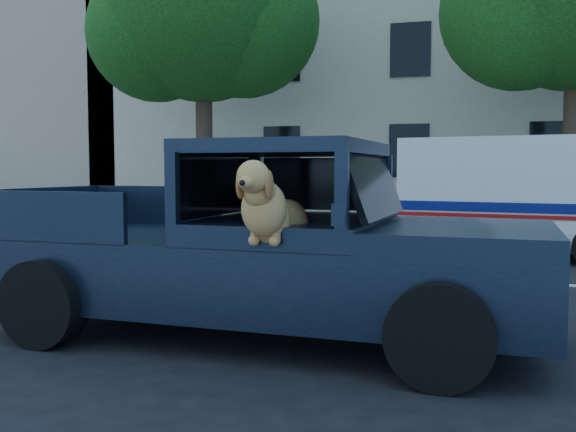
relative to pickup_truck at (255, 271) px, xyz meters
name	(u,v)px	position (x,y,z in m)	size (l,w,h in m)	color
ground	(198,323)	(-0.76, 0.33, -0.64)	(120.00, 120.00, 0.00)	black
far_sidewalk	(351,233)	(-0.76, 9.53, -0.56)	(60.00, 4.00, 0.15)	gray
lane_stripes	(415,279)	(1.24, 3.73, -0.63)	(21.60, 0.14, 0.01)	silver
street_tree_left	(204,12)	(-4.73, 9.95, 5.08)	(6.00, 5.20, 8.60)	#332619
building_main	(478,84)	(2.24, 16.83, 3.86)	(26.00, 6.00, 9.00)	beige
building_left	(23,112)	(-15.76, 16.83, 3.36)	(12.00, 6.00, 8.00)	tan
pickup_truck	(255,271)	(0.00, 0.00, 0.00)	(5.37, 2.83, 1.88)	black
mail_truck	(509,205)	(2.73, 6.86, 0.33)	(4.30, 2.65, 2.21)	silver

